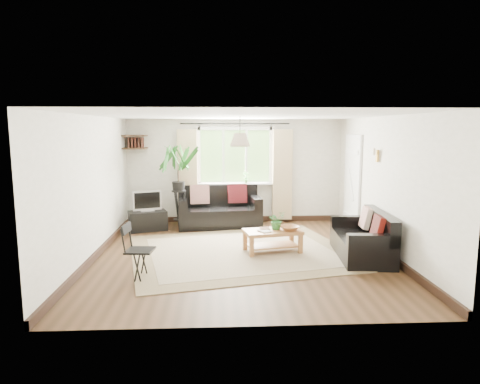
{
  "coord_description": "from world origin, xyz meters",
  "views": [
    {
      "loc": [
        -0.38,
        -7.23,
        2.18
      ],
      "look_at": [
        0.0,
        0.4,
        1.05
      ],
      "focal_mm": 32.0,
      "sensor_mm": 36.0,
      "label": 1
    }
  ],
  "objects_px": {
    "sofa_back": "(219,207)",
    "palm_stand": "(179,187)",
    "sofa_right": "(362,236)",
    "tv_stand": "(148,221)",
    "coffee_table": "(272,241)",
    "folding_chair": "(140,251)"
  },
  "relations": [
    {
      "from": "sofa_right",
      "to": "coffee_table",
      "type": "relative_size",
      "value": 1.6
    },
    {
      "from": "sofa_right",
      "to": "tv_stand",
      "type": "height_order",
      "value": "sofa_right"
    },
    {
      "from": "sofa_back",
      "to": "sofa_right",
      "type": "height_order",
      "value": "sofa_back"
    },
    {
      "from": "sofa_back",
      "to": "coffee_table",
      "type": "bearing_deg",
      "value": -71.22
    },
    {
      "from": "sofa_right",
      "to": "coffee_table",
      "type": "xyz_separation_m",
      "value": [
        -1.48,
        0.37,
        -0.17
      ]
    },
    {
      "from": "sofa_back",
      "to": "tv_stand",
      "type": "relative_size",
      "value": 2.31
    },
    {
      "from": "tv_stand",
      "to": "folding_chair",
      "type": "distance_m",
      "value": 3.06
    },
    {
      "from": "sofa_right",
      "to": "folding_chair",
      "type": "height_order",
      "value": "folding_chair"
    },
    {
      "from": "sofa_right",
      "to": "palm_stand",
      "type": "bearing_deg",
      "value": -120.11
    },
    {
      "from": "sofa_back",
      "to": "tv_stand",
      "type": "height_order",
      "value": "sofa_back"
    },
    {
      "from": "palm_stand",
      "to": "folding_chair",
      "type": "distance_m",
      "value": 3.24
    },
    {
      "from": "sofa_back",
      "to": "sofa_right",
      "type": "xyz_separation_m",
      "value": [
        2.42,
        -2.48,
        -0.06
      ]
    },
    {
      "from": "sofa_back",
      "to": "palm_stand",
      "type": "xyz_separation_m",
      "value": [
        -0.89,
        -0.17,
        0.49
      ]
    },
    {
      "from": "coffee_table",
      "to": "sofa_back",
      "type": "bearing_deg",
      "value": 113.8
    },
    {
      "from": "coffee_table",
      "to": "folding_chair",
      "type": "bearing_deg",
      "value": -149.63
    },
    {
      "from": "sofa_right",
      "to": "coffee_table",
      "type": "height_order",
      "value": "sofa_right"
    },
    {
      "from": "coffee_table",
      "to": "palm_stand",
      "type": "height_order",
      "value": "palm_stand"
    },
    {
      "from": "sofa_right",
      "to": "sofa_back",
      "type": "bearing_deg",
      "value": -130.86
    },
    {
      "from": "sofa_back",
      "to": "folding_chair",
      "type": "bearing_deg",
      "value": -114.24
    },
    {
      "from": "palm_stand",
      "to": "folding_chair",
      "type": "xyz_separation_m",
      "value": [
        -0.28,
        -3.18,
        -0.51
      ]
    },
    {
      "from": "sofa_right",
      "to": "folding_chair",
      "type": "bearing_deg",
      "value": -71.5
    },
    {
      "from": "sofa_right",
      "to": "tv_stand",
      "type": "xyz_separation_m",
      "value": [
        -3.97,
        2.16,
        -0.16
      ]
    }
  ]
}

